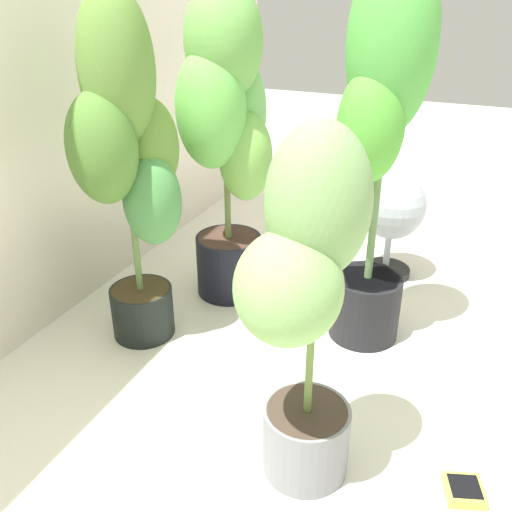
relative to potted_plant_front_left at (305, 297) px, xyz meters
The scene contains 7 objects.
ground_plane 0.57m from the potted_plant_front_left, 13.39° to the left, with size 8.00×8.00×0.00m, color silver.
potted_plant_front_left is the anchor object (origin of this frame).
potted_plant_back_right 0.83m from the potted_plant_front_left, 36.13° to the left, with size 0.35×0.31×1.00m.
potted_plant_front_right 0.61m from the potted_plant_front_left, ahead, with size 0.32×0.31×1.08m.
potted_plant_back_center 0.71m from the potted_plant_front_left, 61.60° to the left, with size 0.36×0.28×0.99m.
hygrometer_box 0.57m from the potted_plant_front_left, 76.23° to the right, with size 0.10×0.10×0.03m.
floor_fan 1.03m from the potted_plant_front_left, ahead, with size 0.33×0.33×0.39m.
Camera 1 is at (-1.20, -0.35, 1.00)m, focal length 39.26 mm.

